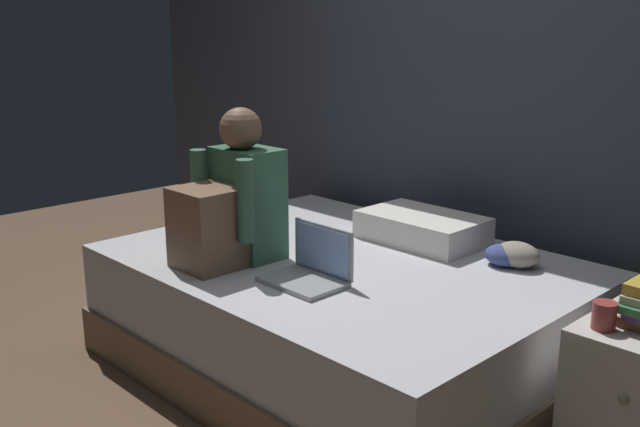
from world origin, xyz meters
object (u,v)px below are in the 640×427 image
Objects in this scene: person_sitting at (232,204)px; clothes_pile at (512,255)px; pillow at (422,228)px; bed at (343,314)px; laptop at (311,269)px; mug at (604,316)px.

person_sitting is 1.20m from clothes_pile.
pillow is 0.49m from clothes_pile.
pillow is (0.40, 0.81, -0.19)m from person_sitting.
pillow is (0.08, 0.45, 0.33)m from bed.
clothes_pile is at bearing 58.55° from laptop.
clothes_pile is (0.49, -0.02, -0.02)m from pillow.
person_sitting reaches higher than bed.
pillow is at bearing 178.02° from clothes_pile.
laptop reaches higher than clothes_pile.
bed is 0.70m from person_sitting.
bed is 3.05× the size of person_sitting.
person_sitting reaches higher than laptop.
mug is at bearing 14.98° from laptop.
clothes_pile is at bearing 143.08° from mug.
pillow is 6.22× the size of mug.
bed is 6.25× the size of laptop.
person_sitting is 7.28× the size of mug.
bed is at bearing -142.50° from clothes_pile.
pillow is at bearing 156.65° from mug.
pillow is at bearing 64.00° from person_sitting.
bed is 22.22× the size of mug.
bed is 8.99× the size of clothes_pile.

